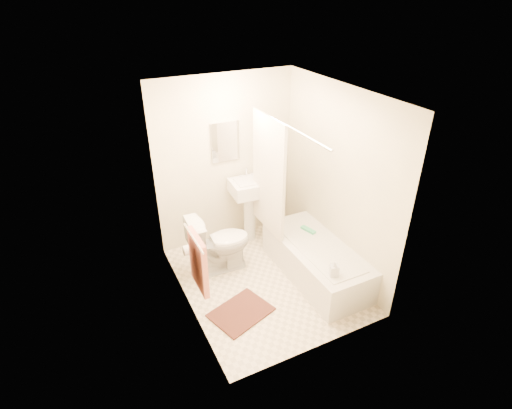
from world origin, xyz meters
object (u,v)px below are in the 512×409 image
sink (250,208)px  soap_bottle (334,269)px  bathtub (316,260)px  bath_mat (241,312)px  toilet (219,243)px

sink → soap_bottle: (0.24, -1.71, 0.03)m
sink → bathtub: bearing=-67.0°
bathtub → soap_bottle: soap_bottle is taller
bathtub → soap_bottle: (-0.16, -0.57, 0.33)m
bath_mat → soap_bottle: soap_bottle is taller
toilet → bathtub: (1.06, -0.68, -0.17)m
bathtub → bath_mat: bathtub is taller
sink → soap_bottle: size_ratio=5.05×
toilet → sink: bearing=-53.2°
sink → bath_mat: sink is taller
toilet → bathtub: bearing=-120.5°
bathtub → bath_mat: bearing=-169.7°
soap_bottle → toilet: bearing=125.6°
sink → bathtub: size_ratio=0.65×
bathtub → bath_mat: size_ratio=2.43×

